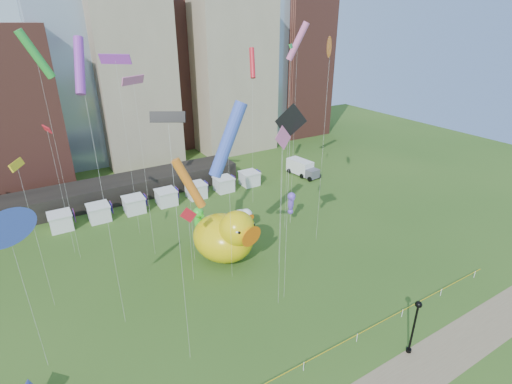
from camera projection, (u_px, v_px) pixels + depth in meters
ground at (303, 370)px, 31.69m from camera, size 160.00×160.00×0.00m
skyline at (117, 49)px, 71.57m from camera, size 101.00×23.00×68.00m
pavilion at (124, 188)px, 61.87m from camera, size 38.00×6.00×3.20m
vendor_tents at (166, 198)px, 59.77m from camera, size 33.24×2.80×2.40m
caution_tape at (304, 364)px, 31.41m from camera, size 50.00×0.06×0.90m
big_duck at (226, 236)px, 45.15m from camera, size 8.49×9.87×6.98m
small_duck at (243, 217)px, 53.32m from camera, size 3.15×3.98×2.93m
seahorse_green at (198, 219)px, 47.37m from camera, size 1.44×1.74×5.52m
seahorse_purple at (291, 202)px, 53.21m from camera, size 1.44×1.62×4.78m
lamppost at (415, 321)px, 32.07m from camera, size 0.58×0.58×5.60m
box_truck at (302, 168)px, 71.01m from camera, size 3.27×6.74×2.75m
kite_0 at (189, 216)px, 39.57m from camera, size 1.85×0.10×8.98m
kite_1 at (283, 144)px, 32.37m from camera, size 2.10×0.70×18.46m
kite_2 at (168, 121)px, 24.48m from camera, size 2.11×1.47×21.11m
kite_3 at (36, 55)px, 36.93m from camera, size 2.81×0.91×25.71m
kite_4 at (283, 121)px, 38.33m from camera, size 1.13×1.35×18.00m
kite_5 at (228, 140)px, 36.78m from camera, size 4.31×1.34×19.56m
kite_6 at (189, 184)px, 42.10m from camera, size 3.54×2.59×12.98m
kite_7 at (80, 66)px, 27.21m from camera, size 1.58×2.40×25.40m
kite_8 at (252, 63)px, 52.21m from camera, size 1.60×2.42×23.02m
kite_9 at (298, 41)px, 51.11m from camera, size 2.79×2.58×26.27m
kite_10 at (290, 125)px, 32.53m from camera, size 1.30×2.86×20.13m
kite_11 at (291, 52)px, 44.04m from camera, size 1.37×1.38×23.90m
kite_12 at (17, 167)px, 32.82m from camera, size 1.21×2.10×15.44m
kite_13 at (6, 228)px, 26.72m from camera, size 2.63×1.62×14.59m
kite_14 at (330, 47)px, 40.88m from camera, size 1.41×2.00×24.85m
kite_15 at (115, 60)px, 42.90m from camera, size 3.13×2.76×22.95m
kite_16 at (47, 131)px, 41.34m from camera, size 0.82×2.11×16.00m
kite_17 at (133, 82)px, 39.04m from camera, size 2.69×1.71×21.22m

